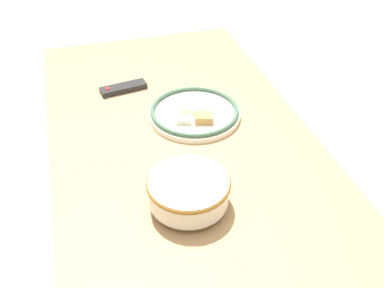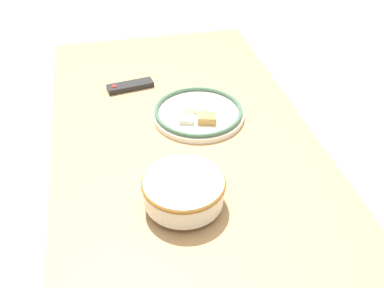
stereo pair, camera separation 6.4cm
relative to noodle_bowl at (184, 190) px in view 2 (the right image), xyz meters
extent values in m
plane|color=#B7A88E|center=(0.28, -0.06, -0.78)|extent=(8.00, 8.00, 0.00)
cube|color=tan|center=(0.28, -0.06, -0.07)|extent=(1.56, 0.82, 0.04)
cylinder|color=tan|center=(0.99, -0.40, -0.44)|extent=(0.06, 0.06, 0.69)
cylinder|color=tan|center=(0.99, 0.28, -0.44)|extent=(0.06, 0.06, 0.69)
cylinder|color=silver|center=(0.00, 0.00, -0.04)|extent=(0.09, 0.09, 0.02)
cylinder|color=silver|center=(0.00, 0.00, 0.00)|extent=(0.21, 0.21, 0.07)
cylinder|color=#9E4C1E|center=(0.00, 0.00, -0.01)|extent=(0.19, 0.19, 0.06)
torus|color=#936023|center=(0.00, 0.00, 0.03)|extent=(0.22, 0.22, 0.01)
cylinder|color=silver|center=(0.39, -0.13, -0.04)|extent=(0.31, 0.31, 0.02)
torus|color=#42664C|center=(0.39, -0.13, -0.03)|extent=(0.30, 0.30, 0.01)
cube|color=silver|center=(0.35, -0.08, -0.02)|extent=(0.05, 0.06, 0.02)
cube|color=silver|center=(0.39, -0.14, -0.02)|extent=(0.04, 0.04, 0.02)
cube|color=tan|center=(0.33, -0.14, -0.02)|extent=(0.06, 0.07, 0.03)
cube|color=silver|center=(0.41, -0.11, -0.02)|extent=(0.05, 0.06, 0.02)
cube|color=black|center=(0.63, 0.07, -0.04)|extent=(0.08, 0.18, 0.02)
cylinder|color=red|center=(0.62, 0.13, -0.03)|extent=(0.02, 0.02, 0.00)
camera|label=1|loc=(-0.81, 0.22, 0.81)|focal=42.00mm
camera|label=2|loc=(-0.83, 0.16, 0.81)|focal=42.00mm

